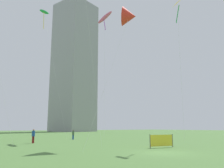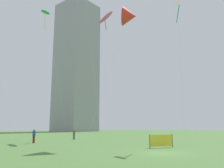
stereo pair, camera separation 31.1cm
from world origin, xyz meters
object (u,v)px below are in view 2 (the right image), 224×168
kite_flying_3 (45,13)px  event_banner (161,141)px  person_standing_1 (74,134)px  distant_highrise_0 (76,66)px  kite_flying_5 (129,16)px  person_standing_2 (34,135)px  kite_flying_0 (106,18)px  kite_flying_4 (177,5)px

kite_flying_3 → event_banner: kite_flying_3 is taller
person_standing_1 → distant_highrise_0: size_ratio=0.02×
kite_flying_3 → distant_highrise_0: size_ratio=0.43×
kite_flying_5 → person_standing_2: bearing=137.1°
person_standing_2 → kite_flying_0: 26.55m
kite_flying_0 → kite_flying_3: 16.26m
kite_flying_4 → event_banner: kite_flying_4 is taller
kite_flying_5 → distant_highrise_0: bearing=68.9°
kite_flying_4 → event_banner: (-5.16, -1.14, -17.50)m
person_standing_2 → kite_flying_5: 20.69m
kite_flying_0 → kite_flying_5: bearing=-108.8°
person_standing_1 → kite_flying_5: size_ratio=0.09×
kite_flying_5 → person_standing_1: bearing=94.1°
person_standing_1 → event_banner: person_standing_1 is taller
distant_highrise_0 → event_banner: size_ratio=22.22×
kite_flying_5 → distant_highrise_0: 90.75m
person_standing_1 → kite_flying_3: kite_flying_3 is taller
distant_highrise_0 → kite_flying_5: bearing=-128.3°
kite_flying_0 → kite_flying_5: 14.84m
person_standing_2 → kite_flying_4: bearing=106.4°
kite_flying_4 → kite_flying_3: bearing=104.1°
kite_flying_4 → distant_highrise_0: size_ratio=0.29×
kite_flying_4 → event_banner: size_ratio=6.43×
kite_flying_0 → event_banner: 29.72m
kite_flying_0 → person_standing_1: bearing=164.2°
person_standing_2 → distant_highrise_0: distant_highrise_0 is taller
person_standing_2 → event_banner: person_standing_2 is taller
distant_highrise_0 → kite_flying_0: bearing=-128.7°
kite_flying_0 → kite_flying_3: kite_flying_3 is taller
kite_flying_0 → event_banner: bearing=-105.2°
person_standing_1 → kite_flying_5: 21.65m
person_standing_1 → person_standing_2: person_standing_2 is taller
person_standing_1 → distant_highrise_0: 83.13m
kite_flying_3 → kite_flying_5: kite_flying_3 is taller
kite_flying_4 → distant_highrise_0: 93.47m
person_standing_2 → kite_flying_0: (13.85, 3.94, 22.31)m
kite_flying_5 → event_banner: (-0.69, -5.81, -16.46)m
distant_highrise_0 → kite_flying_4: bearing=-124.6°
person_standing_2 → kite_flying_4: kite_flying_4 is taller
distant_highrise_0 → event_banner: distant_highrise_0 is taller
kite_flying_0 → kite_flying_4: size_ratio=1.26×
distant_highrise_0 → person_standing_2: bearing=-136.4°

